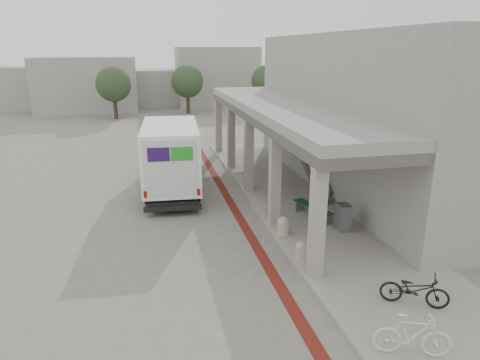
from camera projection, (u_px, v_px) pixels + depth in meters
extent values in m
plane|color=#656257|center=(221.00, 235.00, 15.18)|extent=(120.00, 120.00, 0.00)
cube|color=maroon|center=(237.00, 213.00, 17.25)|extent=(0.35, 40.00, 0.01)
cube|color=gray|center=(326.00, 224.00, 16.00)|extent=(4.40, 28.00, 0.12)
cube|color=gray|center=(358.00, 113.00, 19.88)|extent=(4.30, 17.00, 7.00)
cube|color=#4F4C4A|center=(281.00, 115.00, 19.09)|extent=(3.40, 16.90, 0.35)
cube|color=gray|center=(282.00, 107.00, 18.99)|extent=(3.40, 16.90, 0.35)
cube|color=gray|center=(87.00, 85.00, 44.41)|extent=(10.00, 6.00, 5.50)
cube|color=gray|center=(155.00, 87.00, 49.82)|extent=(8.00, 6.00, 4.00)
cube|color=gray|center=(217.00, 77.00, 49.04)|extent=(9.00, 6.00, 6.50)
cube|color=gray|center=(33.00, 88.00, 46.10)|extent=(7.00, 5.00, 4.50)
cylinder|color=#38281C|center=(115.00, 106.00, 39.89)|extent=(0.36, 0.36, 2.40)
sphere|color=#283D23|center=(113.00, 84.00, 39.30)|extent=(3.20, 3.20, 3.20)
cylinder|color=#38281C|center=(188.00, 102.00, 43.22)|extent=(0.36, 0.36, 2.40)
sphere|color=#283D23|center=(187.00, 81.00, 42.63)|extent=(3.20, 3.20, 3.20)
cylinder|color=#38281C|center=(267.00, 101.00, 43.95)|extent=(0.36, 0.36, 2.40)
sphere|color=#283D23|center=(267.00, 81.00, 43.36)|extent=(3.20, 3.20, 3.20)
cube|color=black|center=(172.00, 181.00, 20.15)|extent=(2.51, 7.00, 0.29)
cube|color=white|center=(171.00, 154.00, 18.86)|extent=(2.69, 5.25, 2.56)
cube|color=white|center=(171.00, 141.00, 22.11)|extent=(2.48, 2.02, 2.26)
cube|color=white|center=(172.00, 152.00, 23.33)|extent=(2.20, 0.73, 0.79)
cube|color=black|center=(171.00, 128.00, 22.69)|extent=(2.19, 0.62, 1.03)
cube|color=black|center=(173.00, 208.00, 16.82)|extent=(2.27, 0.39, 0.18)
cube|color=#2B1150|center=(144.00, 141.00, 19.21)|extent=(0.11, 1.37, 0.74)
cube|color=green|center=(142.00, 149.00, 17.82)|extent=(0.11, 1.37, 0.74)
cube|color=#2B1150|center=(158.00, 155.00, 16.18)|extent=(0.84, 0.08, 0.54)
cube|color=green|center=(182.00, 154.00, 16.31)|extent=(0.84, 0.08, 0.54)
cylinder|color=black|center=(152.00, 166.00, 22.39)|extent=(0.33, 0.90, 0.88)
cylinder|color=black|center=(192.00, 165.00, 22.70)|extent=(0.33, 0.90, 0.88)
cylinder|color=black|center=(148.00, 194.00, 18.13)|extent=(0.33, 0.90, 0.88)
cylinder|color=black|center=(197.00, 192.00, 18.43)|extent=(0.33, 0.90, 0.88)
cube|color=gray|center=(326.00, 220.00, 15.73)|extent=(0.42, 0.20, 0.41)
cube|color=gray|center=(300.00, 206.00, 17.11)|extent=(0.42, 0.20, 0.41)
cube|color=#123728|center=(309.00, 208.00, 16.28)|extent=(0.64, 1.93, 0.05)
cube|color=#123728|center=(313.00, 207.00, 16.35)|extent=(0.64, 1.93, 0.05)
cube|color=#123728|center=(316.00, 206.00, 16.42)|extent=(0.64, 1.93, 0.05)
cylinder|color=tan|center=(301.00, 252.00, 13.28)|extent=(0.37, 0.37, 0.37)
sphere|color=tan|center=(301.00, 247.00, 13.22)|extent=(0.37, 0.37, 0.37)
cylinder|color=tan|center=(283.00, 228.00, 14.95)|extent=(0.44, 0.44, 0.44)
sphere|color=tan|center=(283.00, 222.00, 14.88)|extent=(0.44, 0.44, 0.44)
cube|color=slate|center=(343.00, 217.00, 15.23)|extent=(0.43, 0.57, 0.96)
imported|color=black|center=(415.00, 289.00, 10.75)|extent=(1.73, 1.34, 0.88)
imported|color=silver|center=(412.00, 335.00, 8.95)|extent=(1.68, 1.02, 0.98)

